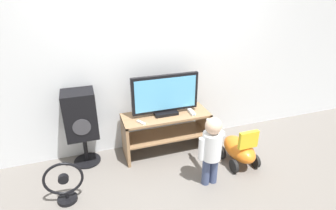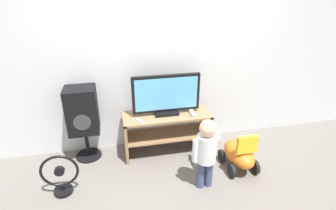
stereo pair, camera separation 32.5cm
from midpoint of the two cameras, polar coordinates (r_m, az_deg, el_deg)
The scene contains 10 objects.
ground_plane at distance 3.51m, azimuth 3.17°, elevation -11.79°, with size 16.00×16.00×0.00m, color slate.
wall_back at distance 3.41m, azimuth 1.36°, elevation 11.37°, with size 10.00×0.06×2.60m.
tv_stand at distance 3.49m, azimuth 2.37°, elevation -4.88°, with size 1.13×0.44×0.56m.
television at distance 3.31m, azimuth 2.42°, elevation 2.08°, with size 0.87×0.20×0.53m.
game_console at distance 3.42m, azimuth 8.01°, elevation -1.80°, with size 0.05×0.18×0.04m.
remote_primary at distance 3.21m, azimuth -3.25°, elevation -3.59°, with size 0.09×0.13×0.03m.
child at distance 2.89m, azimuth 11.58°, elevation -9.33°, with size 0.32×0.48×0.84m.
speaker_tower at distance 3.35m, azimuth -15.53°, elevation -1.59°, with size 0.37×0.34×0.97m.
floor_fan at distance 3.07m, azimuth -19.52°, elevation -14.53°, with size 0.40×0.20×0.49m.
ride_on_toy at distance 3.42m, azimuth 17.96°, elevation -10.14°, with size 0.35×0.55×0.53m.
Camera 2 is at (-0.63, -2.76, 2.09)m, focal length 28.00 mm.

